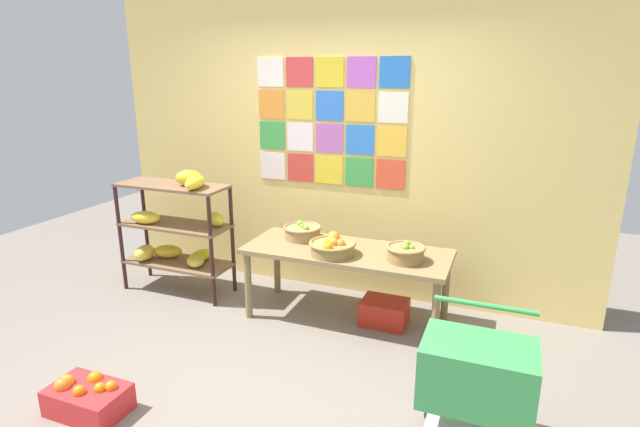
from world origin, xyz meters
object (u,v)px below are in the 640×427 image
at_px(produce_crate_under_table, 384,312).
at_px(display_table, 347,257).
at_px(banana_shelf_unit, 177,227).
at_px(fruit_basket_right, 406,253).
at_px(fruit_basket_centre, 302,232).
at_px(shopping_cart, 477,378).
at_px(orange_crate_foreground, 88,398).
at_px(fruit_basket_back_right, 332,246).

bearing_deg(produce_crate_under_table, display_table, -173.31).
height_order(banana_shelf_unit, fruit_basket_right, banana_shelf_unit).
distance_m(fruit_basket_centre, fruit_basket_right, 0.98).
xyz_separation_m(banana_shelf_unit, shopping_cart, (2.82, -1.16, -0.18)).
xyz_separation_m(fruit_basket_right, orange_crate_foreground, (-1.61, -1.67, -0.60)).
distance_m(fruit_basket_back_right, shopping_cart, 1.63).
bearing_deg(fruit_basket_centre, fruit_basket_right, -11.83).
bearing_deg(shopping_cart, fruit_basket_centre, 148.85).
height_order(orange_crate_foreground, shopping_cart, shopping_cart).
bearing_deg(fruit_basket_back_right, shopping_cart, -40.70).
xyz_separation_m(fruit_basket_back_right, produce_crate_under_table, (0.40, 0.19, -0.60)).
relative_size(display_table, shopping_cart, 2.13).
bearing_deg(orange_crate_foreground, display_table, 57.70).
bearing_deg(fruit_basket_back_right, banana_shelf_unit, 175.94).
bearing_deg(shopping_cart, orange_crate_foreground, -157.89).
distance_m(banana_shelf_unit, display_table, 1.67).
bearing_deg(shopping_cart, banana_shelf_unit, 165.97).
height_order(produce_crate_under_table, orange_crate_foreground, orange_crate_foreground).
height_order(fruit_basket_centre, fruit_basket_right, fruit_basket_right).
bearing_deg(fruit_basket_right, shopping_cart, -60.19).
relative_size(banana_shelf_unit, fruit_basket_back_right, 3.15).
relative_size(display_table, fruit_basket_right, 5.55).
relative_size(display_table, fruit_basket_centre, 5.08).
distance_m(banana_shelf_unit, produce_crate_under_table, 2.07).
bearing_deg(display_table, orange_crate_foreground, -122.30).
bearing_deg(banana_shelf_unit, produce_crate_under_table, 2.05).
bearing_deg(produce_crate_under_table, shopping_cart, -56.48).
xyz_separation_m(fruit_basket_right, shopping_cart, (0.64, -1.12, -0.24)).
bearing_deg(produce_crate_under_table, fruit_basket_centre, 173.58).
height_order(display_table, produce_crate_under_table, display_table).
xyz_separation_m(produce_crate_under_table, orange_crate_foreground, (-1.43, -1.78, -0.01)).
relative_size(display_table, fruit_basket_back_right, 4.47).
xyz_separation_m(fruit_basket_right, fruit_basket_back_right, (-0.58, -0.07, -0.00)).
relative_size(fruit_basket_centre, produce_crate_under_table, 0.88).
xyz_separation_m(banana_shelf_unit, orange_crate_foreground, (0.57, -1.71, -0.54)).
bearing_deg(display_table, shopping_cart, -46.19).
bearing_deg(banana_shelf_unit, shopping_cart, -22.42).
height_order(produce_crate_under_table, shopping_cart, shopping_cart).
height_order(fruit_basket_back_right, orange_crate_foreground, fruit_basket_back_right).
bearing_deg(fruit_basket_centre, produce_crate_under_table, -6.42).
distance_m(fruit_basket_right, fruit_basket_back_right, 0.58).
bearing_deg(fruit_basket_right, banana_shelf_unit, 178.92).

